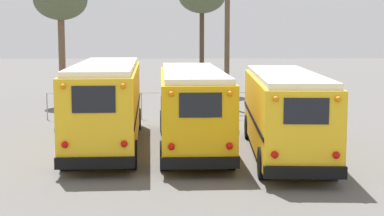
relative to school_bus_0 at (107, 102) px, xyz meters
name	(u,v)px	position (x,y,z in m)	size (l,w,h in m)	color
ground_plane	(192,150)	(3.37, -0.86, -1.80)	(160.00, 160.00, 0.00)	#5B5956
school_bus_0	(107,102)	(0.00, 0.00, 0.00)	(2.97, 10.97, 3.32)	yellow
school_bus_1	(192,105)	(3.37, -0.34, -0.11)	(2.76, 10.43, 3.09)	#EAAA0F
school_bus_2	(285,111)	(6.74, -1.98, -0.12)	(2.90, 9.88, 3.07)	yellow
utility_pole	(227,37)	(5.74, 11.75, 2.46)	(1.80, 0.31, 8.25)	brown
bare_tree_0	(60,2)	(-4.51, 14.18, 4.62)	(3.35, 3.35, 7.80)	brown
fence_line	(188,101)	(3.37, 7.30, -0.82)	(14.80, 0.06, 1.42)	#939399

